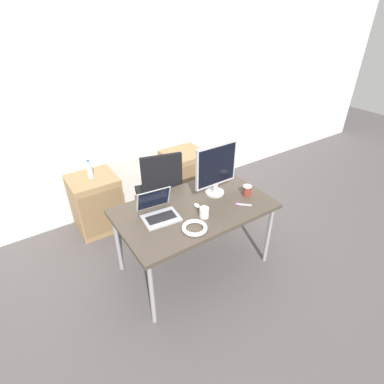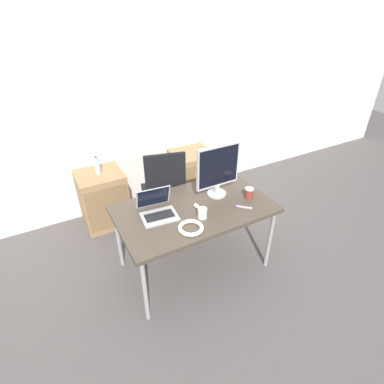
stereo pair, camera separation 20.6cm
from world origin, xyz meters
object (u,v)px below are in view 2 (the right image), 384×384
cabinet_left (103,198)px  water_bottle (97,166)px  monitor (218,170)px  coffee_cup_white (202,213)px  mouse (196,206)px  coffee_cup_brown (249,193)px  cabinet_right (192,175)px  cable_coil (191,228)px  office_chair (164,200)px  laptop_center (157,210)px

cabinet_left → water_bottle: bearing=90.0°
monitor → coffee_cup_white: 0.48m
mouse → water_bottle: bearing=117.5°
cabinet_left → coffee_cup_brown: coffee_cup_brown is taller
coffee_cup_brown → water_bottle: bearing=131.5°
cabinet_right → water_bottle: (-1.28, 0.00, 0.46)m
cabinet_left → monitor: (0.94, -1.14, 0.69)m
cable_coil → coffee_cup_white: bearing=30.3°
office_chair → cabinet_right: 0.84m
water_bottle → coffee_cup_white: bearing=-66.6°
monitor → office_chair: bearing=116.9°
cabinet_right → coffee_cup_white: coffee_cup_white is taller
water_bottle → mouse: bearing=-62.5°
monitor → cable_coil: monitor is taller
water_bottle → cable_coil: 1.57m
cabinet_left → coffee_cup_brown: bearing=-48.4°
laptop_center → water_bottle: bearing=103.0°
water_bottle → monitor: 1.49m
cabinet_right → coffee_cup_brown: size_ratio=6.67×
cabinet_left → coffee_cup_white: 1.60m
office_chair → coffee_cup_brown: 1.09m
water_bottle → cabinet_left: bearing=-90.0°
coffee_cup_brown → cable_coil: 0.77m
office_chair → cabinet_right: office_chair is taller
office_chair → cabinet_left: (-0.62, 0.50, -0.08)m
coffee_cup_brown → cable_coil: coffee_cup_brown is taller
laptop_center → monitor: (0.67, 0.03, 0.23)m
coffee_cup_brown → cable_coil: (-0.75, -0.17, -0.04)m
office_chair → cable_coil: (-0.18, -1.00, 0.35)m
cabinet_right → monitor: 1.38m
mouse → coffee_cup_white: coffee_cup_white is taller
mouse → coffee_cup_brown: 0.56m
cabinet_right → laptop_center: bearing=-130.9°
mouse → coffee_cup_brown: (0.55, -0.10, 0.04)m
mouse → coffee_cup_white: bearing=-101.5°
laptop_center → coffee_cup_brown: laptop_center is taller
water_bottle → office_chair: bearing=-39.4°
office_chair → mouse: (0.03, -0.73, 0.35)m
water_bottle → mouse: 1.40m
office_chair → coffee_cup_brown: (0.57, -0.84, 0.39)m
laptop_center → cable_coil: laptop_center is taller
cable_coil → water_bottle: bearing=106.1°
coffee_cup_white → cabinet_left: bearing=113.5°
cabinet_right → laptop_center: laptop_center is taller
cabinet_left → laptop_center: size_ratio=2.04×
monitor → cabinet_right: bearing=73.3°
office_chair → monitor: monitor is taller
office_chair → cabinet_right: (0.66, 0.50, -0.08)m
laptop_center → mouse: (0.37, -0.07, -0.04)m
office_chair → coffee_cup_white: bearing=-90.4°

